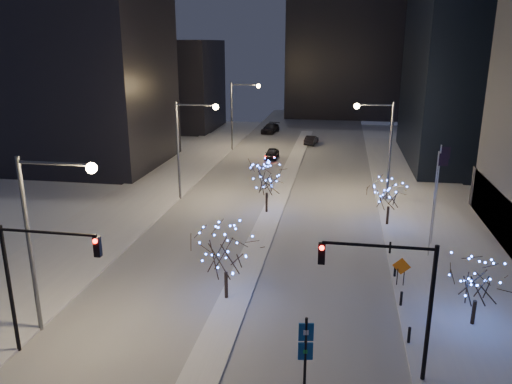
% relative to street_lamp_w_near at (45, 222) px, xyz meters
% --- Properties ---
extents(ground, '(160.00, 160.00, 0.00)m').
position_rel_street_lamp_w_near_xyz_m(ground, '(8.94, -2.00, -6.50)').
color(ground, white).
rests_on(ground, ground).
extents(road, '(20.00, 130.00, 0.02)m').
position_rel_street_lamp_w_near_xyz_m(road, '(8.94, 33.00, -6.49)').
color(road, '#ACB0BB').
rests_on(road, ground).
extents(median, '(2.00, 80.00, 0.15)m').
position_rel_street_lamp_w_near_xyz_m(median, '(8.94, 28.00, -6.42)').
color(median, silver).
rests_on(median, ground).
extents(east_sidewalk, '(10.00, 90.00, 0.15)m').
position_rel_street_lamp_w_near_xyz_m(east_sidewalk, '(23.94, 18.00, -6.42)').
color(east_sidewalk, silver).
rests_on(east_sidewalk, ground).
extents(west_sidewalk, '(8.00, 90.00, 0.15)m').
position_rel_street_lamp_w_near_xyz_m(west_sidewalk, '(-5.06, 18.00, -6.42)').
color(west_sidewalk, silver).
rests_on(west_sidewalk, ground).
extents(filler_west_near, '(22.00, 18.00, 24.00)m').
position_rel_street_lamp_w_near_xyz_m(filler_west_near, '(-19.06, 38.00, 5.50)').
color(filler_west_near, black).
rests_on(filler_west_near, ground).
extents(filler_west_far, '(18.00, 16.00, 16.00)m').
position_rel_street_lamp_w_near_xyz_m(filler_west_far, '(-17.06, 68.00, 1.50)').
color(filler_west_far, black).
rests_on(filler_west_far, ground).
extents(horizon_block, '(24.00, 14.00, 42.00)m').
position_rel_street_lamp_w_near_xyz_m(horizon_block, '(14.94, 90.00, 14.50)').
color(horizon_block, black).
rests_on(horizon_block, ground).
extents(street_lamp_w_near, '(4.40, 0.56, 10.00)m').
position_rel_street_lamp_w_near_xyz_m(street_lamp_w_near, '(0.00, 0.00, 0.00)').
color(street_lamp_w_near, '#595E66').
rests_on(street_lamp_w_near, ground).
extents(street_lamp_w_mid, '(4.40, 0.56, 10.00)m').
position_rel_street_lamp_w_near_xyz_m(street_lamp_w_mid, '(0.00, 25.00, 0.00)').
color(street_lamp_w_mid, '#595E66').
rests_on(street_lamp_w_mid, ground).
extents(street_lamp_w_far, '(4.40, 0.56, 10.00)m').
position_rel_street_lamp_w_near_xyz_m(street_lamp_w_far, '(0.00, 50.00, 0.00)').
color(street_lamp_w_far, '#595E66').
rests_on(street_lamp_w_far, ground).
extents(street_lamp_east, '(3.90, 0.56, 10.00)m').
position_rel_street_lamp_w_near_xyz_m(street_lamp_east, '(19.02, 28.00, -0.05)').
color(street_lamp_east, '#595E66').
rests_on(street_lamp_east, ground).
extents(traffic_signal_west, '(5.26, 0.43, 7.00)m').
position_rel_street_lamp_w_near_xyz_m(traffic_signal_west, '(0.50, -2.00, -1.74)').
color(traffic_signal_west, black).
rests_on(traffic_signal_west, ground).
extents(traffic_signal_east, '(5.26, 0.43, 7.00)m').
position_rel_street_lamp_w_near_xyz_m(traffic_signal_east, '(17.88, -1.00, -1.74)').
color(traffic_signal_east, black).
rests_on(traffic_signal_east, ground).
extents(flagpoles, '(1.35, 2.60, 8.00)m').
position_rel_street_lamp_w_near_xyz_m(flagpoles, '(22.30, 15.25, -1.70)').
color(flagpoles, silver).
rests_on(flagpoles, east_sidewalk).
extents(bollards, '(0.16, 12.16, 0.90)m').
position_rel_street_lamp_w_near_xyz_m(bollards, '(19.14, 8.00, -5.90)').
color(bollards, black).
rests_on(bollards, east_sidewalk).
extents(car_near, '(1.81, 4.25, 1.43)m').
position_rel_street_lamp_w_near_xyz_m(car_near, '(5.67, 45.13, -5.78)').
color(car_near, black).
rests_on(car_near, ground).
extents(car_mid, '(2.15, 4.49, 1.42)m').
position_rel_street_lamp_w_near_xyz_m(car_mid, '(10.44, 56.27, -5.79)').
color(car_mid, black).
rests_on(car_mid, ground).
extents(car_far, '(3.05, 5.85, 1.62)m').
position_rel_street_lamp_w_near_xyz_m(car_far, '(2.50, 65.77, -5.69)').
color(car_far, black).
rests_on(car_far, ground).
extents(holiday_tree_median_near, '(4.86, 4.86, 5.01)m').
position_rel_street_lamp_w_near_xyz_m(holiday_tree_median_near, '(8.44, 5.14, -3.13)').
color(holiday_tree_median_near, black).
rests_on(holiday_tree_median_near, median).
extents(holiday_tree_median_far, '(4.80, 4.80, 5.02)m').
position_rel_street_lamp_w_near_xyz_m(holiday_tree_median_far, '(8.44, 22.00, -3.05)').
color(holiday_tree_median_far, black).
rests_on(holiday_tree_median_far, median).
extents(holiday_tree_plaza_near, '(3.73, 3.73, 4.13)m').
position_rel_street_lamp_w_near_xyz_m(holiday_tree_plaza_near, '(22.94, 4.56, -3.69)').
color(holiday_tree_plaza_near, black).
rests_on(holiday_tree_plaza_near, east_sidewalk).
extents(holiday_tree_plaza_far, '(3.47, 3.47, 4.23)m').
position_rel_street_lamp_w_near_xyz_m(holiday_tree_plaza_far, '(19.44, 20.51, -3.55)').
color(holiday_tree_plaza_far, black).
rests_on(holiday_tree_plaza_far, east_sidewalk).
extents(wayfinding_sign, '(0.68, 0.20, 3.82)m').
position_rel_street_lamp_w_near_xyz_m(wayfinding_sign, '(13.94, -2.62, -4.16)').
color(wayfinding_sign, black).
rests_on(wayfinding_sign, ground).
extents(construction_sign, '(1.18, 0.20, 1.95)m').
position_rel_street_lamp_w_near_xyz_m(construction_sign, '(19.36, 8.72, -5.17)').
color(construction_sign, black).
rests_on(construction_sign, east_sidewalk).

